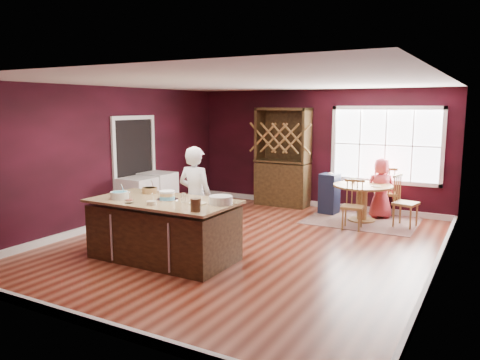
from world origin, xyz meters
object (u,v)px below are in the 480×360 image
object	(u,v)px
washer	(138,200)
dryer	(158,194)
chair_north	(385,191)
kitchen_island	(164,231)
baker	(195,198)
chair_south	(353,205)
toddler	(333,177)
layer_cake	(167,195)
high_chair	(329,193)
chair_east	(406,201)
hutch	(283,157)
dining_table	(363,195)
seated_woman	(381,188)

from	to	relation	value
washer	dryer	bearing A→B (deg)	90.00
chair_north	kitchen_island	bearing A→B (deg)	48.63
chair_north	baker	bearing A→B (deg)	45.52
chair_south	toddler	xyz separation A→B (m)	(-0.75, 1.08, 0.33)
layer_cake	high_chair	distance (m)	4.36
chair_east	hutch	world-z (taller)	hutch
chair_east	chair_north	xyz separation A→B (m)	(-0.56, 0.79, 0.02)
chair_south	kitchen_island	bearing A→B (deg)	-129.34
hutch	washer	size ratio (longest dim) A/B	2.52
washer	dining_table	bearing A→B (deg)	30.52
chair_east	seated_woman	distance (m)	0.80
baker	hutch	world-z (taller)	hutch
kitchen_island	chair_north	distance (m)	5.15
dryer	chair_south	bearing A→B (deg)	13.44
dining_table	chair_east	world-z (taller)	chair_east
layer_cake	chair_south	xyz separation A→B (m)	(1.99, 3.09, -0.51)
chair_south	layer_cake	bearing A→B (deg)	-129.11
chair_north	hutch	xyz separation A→B (m)	(-2.35, -0.09, 0.61)
chair_south	chair_north	xyz separation A→B (m)	(0.29, 1.45, 0.06)
toddler	washer	world-z (taller)	toddler
toddler	dryer	bearing A→B (deg)	-147.48
baker	hutch	xyz separation A→B (m)	(-0.12, 3.78, 0.30)
kitchen_island	dryer	xyz separation A→B (m)	(-1.89, 2.20, 0.03)
chair_south	chair_east	bearing A→B (deg)	31.51
dining_table	washer	size ratio (longest dim) A/B	1.30
baker	chair_east	distance (m)	4.17
chair_south	hutch	bearing A→B (deg)	140.11
baker	chair_south	xyz separation A→B (m)	(1.94, 2.41, -0.37)
dryer	washer	bearing A→B (deg)	-90.00
chair_north	dryer	xyz separation A→B (m)	(-4.21, -2.39, -0.07)
baker	seated_woman	bearing A→B (deg)	-121.83
seated_woman	high_chair	bearing A→B (deg)	-23.33
dining_table	kitchen_island	bearing A→B (deg)	-117.66
dining_table	dryer	bearing A→B (deg)	-156.92
chair_east	kitchen_island	bearing A→B (deg)	154.29
seated_woman	layer_cake	bearing A→B (deg)	32.84
seated_woman	dining_table	bearing A→B (deg)	30.99
high_chair	toddler	world-z (taller)	toddler
baker	washer	xyz separation A→B (m)	(-1.98, 0.84, -0.39)
kitchen_island	chair_south	size ratio (longest dim) A/B	2.35
dryer	dining_table	bearing A→B (deg)	23.08
kitchen_island	chair_south	world-z (taller)	chair_south
washer	kitchen_island	bearing A→B (deg)	-39.59
baker	high_chair	bearing A→B (deg)	-108.39
kitchen_island	dining_table	distance (m)	4.37
kitchen_island	seated_woman	xyz separation A→B (m)	(2.28, 4.32, 0.19)
layer_cake	hutch	distance (m)	4.46
hutch	chair_south	bearing A→B (deg)	-33.48
chair_east	dining_table	bearing A→B (deg)	97.01
hutch	dryer	size ratio (longest dim) A/B	2.45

